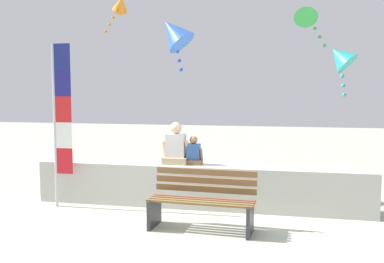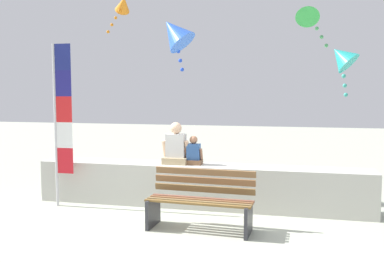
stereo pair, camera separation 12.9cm
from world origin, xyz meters
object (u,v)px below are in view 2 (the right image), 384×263
Objects in this scene: kite_green at (308,12)px; flag_banner at (61,116)px; kite_blue at (174,32)px; person_adult at (176,148)px; person_child at (194,153)px; park_bench at (201,202)px; kite_orange at (123,5)px; kite_teal at (342,57)px.

flag_banner is at bearing -148.81° from kite_green.
kite_green reaches higher than kite_blue.
person_child is at bearing 0.05° from person_adult.
kite_blue reaches higher than flag_banner.
kite_orange is (-2.94, 4.24, 3.89)m from park_bench.
flag_banner is (-1.98, -0.58, 0.58)m from person_adult.
kite_orange reaches higher than kite_blue.
person_adult is 0.26× the size of flag_banner.
person_child is 3.32m from kite_teal.
person_adult is at bearing 119.89° from park_bench.
person_child is 4.00m from kite_green.
flag_banner is 2.67× the size of kite_green.
kite_orange is 0.95× the size of kite_green.
kite_blue is at bearing 114.94° from park_bench.
person_adult is at bearing -160.36° from kite_teal.
person_adult reaches higher than person_child.
person_child is (0.33, 0.00, -0.09)m from person_adult.
kite_green is (4.54, -0.93, -0.54)m from kite_orange.
kite_green is at bearing 41.13° from person_adult.
person_child is at bearing -158.11° from kite_teal.
kite_orange reaches higher than person_child.
person_adult is 0.74× the size of kite_orange.
person_adult is 2.15m from flag_banner.
person_child is 0.50× the size of kite_orange.
kite_green is at bearing 31.19° from flag_banner.
park_bench is 4.97m from kite_green.
person_adult is 3.54m from kite_teal.
kite_blue is (-0.59, 0.86, 2.29)m from person_child.
kite_teal is at bearing -58.54° from kite_green.
flag_banner is at bearing 165.50° from park_bench.
flag_banner reaches higher than park_bench.
person_adult is at bearing -179.95° from person_child.
kite_orange is 0.97× the size of kite_teal.
kite_orange is at bearing 159.57° from kite_teal.
park_bench is at bearing -72.41° from person_child.
kite_blue reaches higher than park_bench.
person_adult is 0.70× the size of kite_green.
person_child is at bearing 107.59° from park_bench.
kite_teal is (2.94, 1.05, 1.67)m from person_adult.
kite_teal is at bearing -20.43° from kite_orange.
kite_green is (1.60, 3.32, 3.34)m from park_bench.
kite_teal is 3.25m from kite_blue.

